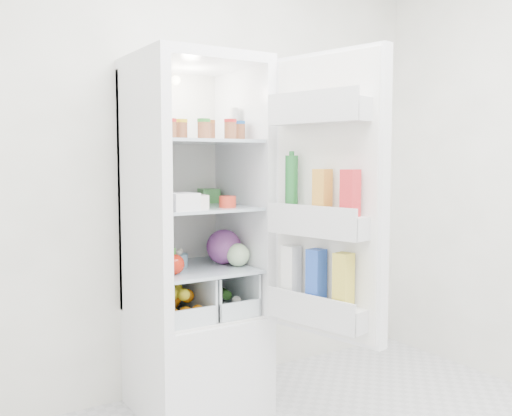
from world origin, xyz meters
TOP-DOWN VIEW (x-y plane):
  - room_walls at (0.00, 0.00)m, footprint 3.02×3.02m
  - refrigerator at (-0.20, 1.25)m, footprint 0.60×0.60m
  - shelf_low at (-0.20, 1.19)m, footprint 0.49×0.53m
  - shelf_mid at (-0.20, 1.19)m, footprint 0.49×0.53m
  - shelf_top at (-0.20, 1.19)m, footprint 0.49×0.53m
  - crisper_left at (-0.32, 1.19)m, footprint 0.23×0.46m
  - crisper_right at (-0.08, 1.19)m, footprint 0.23×0.46m
  - condiment_jars at (-0.20, 1.07)m, footprint 0.46×0.16m
  - squeeze_bottle at (0.01, 1.18)m, footprint 0.06×0.06m
  - tub_white at (-0.37, 0.99)m, footprint 0.13×0.13m
  - tub_cream at (-0.27, 1.06)m, footprint 0.13×0.13m
  - tin_red at (-0.10, 1.04)m, footprint 0.10×0.10m
  - foil_tray at (-0.27, 1.26)m, footprint 0.18×0.15m
  - tub_green at (-0.03, 1.38)m, footprint 0.12×0.15m
  - red_cabbage at (-0.05, 1.18)m, footprint 0.18×0.18m
  - bell_pepper at (-0.38, 1.07)m, footprint 0.10×0.10m
  - mushroom_bowl at (-0.30, 1.25)m, footprint 0.16×0.16m
  - salad_bag at (-0.02, 1.09)m, footprint 0.12×0.12m
  - citrus_pile at (-0.32, 1.17)m, footprint 0.20×0.31m
  - veg_pile at (-0.07, 1.18)m, footprint 0.16×0.30m
  - fridge_door at (0.17, 0.62)m, footprint 0.29×0.60m

SIDE VIEW (x-z plane):
  - veg_pile at x=-0.07m, z-range 0.51..0.61m
  - citrus_pile at x=-0.32m, z-range 0.51..0.66m
  - crisper_left at x=-0.32m, z-range 0.50..0.72m
  - crisper_right at x=-0.08m, z-range 0.50..0.72m
  - refrigerator at x=-0.20m, z-range -0.23..1.57m
  - shelf_low at x=-0.20m, z-range 0.73..0.75m
  - mushroom_bowl at x=-0.30m, z-range 0.75..0.81m
  - bell_pepper at x=-0.38m, z-range 0.75..0.84m
  - salad_bag at x=-0.02m, z-range 0.75..0.87m
  - red_cabbage at x=-0.05m, z-range 0.75..0.93m
  - shelf_mid at x=-0.20m, z-range 1.04..1.06m
  - foil_tray at x=-0.27m, z-range 1.06..1.10m
  - tin_red at x=-0.10m, z-range 1.06..1.11m
  - tub_cream at x=-0.27m, z-range 1.06..1.12m
  - fridge_door at x=0.17m, z-range 0.44..1.74m
  - tub_green at x=-0.03m, z-range 1.06..1.13m
  - tub_white at x=-0.37m, z-range 1.06..1.14m
  - shelf_top at x=-0.20m, z-range 1.37..1.39m
  - condiment_jars at x=-0.20m, z-range 1.39..1.47m
  - squeeze_bottle at x=0.01m, z-range 1.39..1.56m
  - room_walls at x=0.00m, z-range 0.29..2.90m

